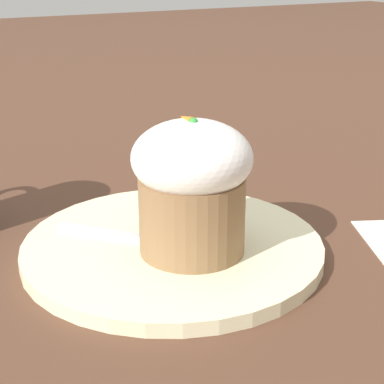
% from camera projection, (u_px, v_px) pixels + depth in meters
% --- Properties ---
extents(ground_plane, '(4.00, 4.00, 0.00)m').
position_uv_depth(ground_plane, '(173.00, 254.00, 0.55)').
color(ground_plane, '#513323').
extents(dessert_plate, '(0.25, 0.25, 0.01)m').
position_uv_depth(dessert_plate, '(173.00, 248.00, 0.54)').
color(dessert_plate, beige).
rests_on(dessert_plate, ground_plane).
extents(carrot_cake, '(0.10, 0.10, 0.11)m').
position_uv_depth(carrot_cake, '(192.00, 184.00, 0.51)').
color(carrot_cake, olive).
rests_on(carrot_cake, dessert_plate).
extents(spoon, '(0.11, 0.11, 0.01)m').
position_uv_depth(spoon, '(158.00, 239.00, 0.54)').
color(spoon, silver).
rests_on(spoon, dessert_plate).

